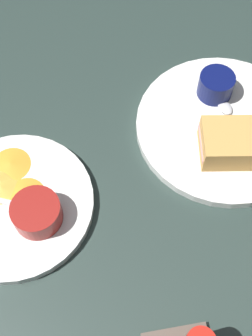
{
  "coord_description": "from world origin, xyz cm",
  "views": [
    {
      "loc": [
        13.67,
        30.94,
        63.76
      ],
      "look_at": [
        8.01,
        -2.22,
        3.0
      ],
      "focal_mm": 47.43,
      "sensor_mm": 36.0,
      "label": 1
    }
  ],
  "objects": [
    {
      "name": "spoon_by_dark_ramekin",
      "position": [
        -11.28,
        -10.4,
        1.96
      ],
      "size": [
        3.94,
        9.91,
        0.8
      ],
      "color": "silver",
      "rests_on": "plate_sandwich_main"
    },
    {
      "name": "plantain_chip_scatter",
      "position": [
        26.89,
        -3.11,
        1.9
      ],
      "size": [
        14.05,
        13.54,
        0.6
      ],
      "color": "gold",
      "rests_on": "plate_chips_companion"
    },
    {
      "name": "plate_chips_companion",
      "position": [
        26.01,
        0.19,
        0.8
      ],
      "size": [
        24.76,
        24.76,
        1.6
      ],
      "primitive_type": "cylinder",
      "color": "white",
      "rests_on": "ground_plane"
    },
    {
      "name": "ramekin_dark_sauce",
      "position": [
        -9.99,
        -15.34,
        3.84
      ],
      "size": [
        6.1,
        6.1,
        4.19
      ],
      "color": "#0C144C",
      "rests_on": "plate_sandwich_main"
    },
    {
      "name": "ramekin_light_gravy",
      "position": [
        22.29,
        3.28,
        3.61
      ],
      "size": [
        7.38,
        7.38,
        3.73
      ],
      "color": "maroon",
      "rests_on": "plate_chips_companion"
    },
    {
      "name": "plate_sandwich_main",
      "position": [
        -9.99,
        -8.62,
        0.8
      ],
      "size": [
        29.88,
        29.88,
        1.6
      ],
      "primitive_type": "cylinder",
      "color": "white",
      "rests_on": "ground_plane"
    },
    {
      "name": "ground_plane",
      "position": [
        0.0,
        0.0,
        -1.5
      ],
      "size": [
        110.0,
        110.0,
        3.0
      ],
      "primitive_type": "cube",
      "color": "#283833"
    },
    {
      "name": "sandwich_half_near",
      "position": [
        -10.87,
        -3.01,
        4.0
      ],
      "size": [
        14.2,
        9.55,
        4.8
      ],
      "color": "tan",
      "rests_on": "plate_sandwich_main"
    }
  ]
}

